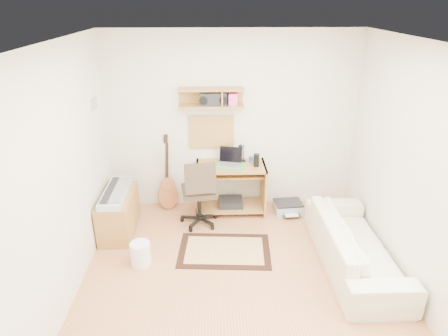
{
  "coord_description": "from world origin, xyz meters",
  "views": [
    {
      "loc": [
        -0.31,
        -3.49,
        2.97
      ],
      "look_at": [
        -0.15,
        1.05,
        1.0
      ],
      "focal_mm": 31.73,
      "sensor_mm": 36.0,
      "label": 1
    }
  ],
  "objects_px": {
    "desk": "(231,189)",
    "cabinet": "(118,213)",
    "printer": "(288,207)",
    "sofa": "(356,238)",
    "task_chair": "(199,191)"
  },
  "relations": [
    {
      "from": "desk",
      "to": "cabinet",
      "type": "relative_size",
      "value": 1.11
    },
    {
      "from": "desk",
      "to": "printer",
      "type": "bearing_deg",
      "value": -3.65
    },
    {
      "from": "desk",
      "to": "printer",
      "type": "height_order",
      "value": "desk"
    },
    {
      "from": "cabinet",
      "to": "printer",
      "type": "relative_size",
      "value": 2.17
    },
    {
      "from": "desk",
      "to": "sofa",
      "type": "xyz_separation_m",
      "value": [
        1.41,
        -1.34,
        -0.0
      ]
    },
    {
      "from": "task_chair",
      "to": "printer",
      "type": "height_order",
      "value": "task_chair"
    },
    {
      "from": "desk",
      "to": "task_chair",
      "type": "height_order",
      "value": "task_chair"
    },
    {
      "from": "task_chair",
      "to": "printer",
      "type": "distance_m",
      "value": 1.41
    },
    {
      "from": "desk",
      "to": "cabinet",
      "type": "xyz_separation_m",
      "value": [
        -1.55,
        -0.49,
        -0.1
      ]
    },
    {
      "from": "cabinet",
      "to": "printer",
      "type": "xyz_separation_m",
      "value": [
        2.41,
        0.44,
        -0.19
      ]
    },
    {
      "from": "desk",
      "to": "sofa",
      "type": "bearing_deg",
      "value": -43.66
    },
    {
      "from": "cabinet",
      "to": "sofa",
      "type": "height_order",
      "value": "sofa"
    },
    {
      "from": "task_chair",
      "to": "cabinet",
      "type": "relative_size",
      "value": 1.12
    },
    {
      "from": "task_chair",
      "to": "sofa",
      "type": "bearing_deg",
      "value": -37.17
    },
    {
      "from": "desk",
      "to": "printer",
      "type": "xyz_separation_m",
      "value": [
        0.86,
        -0.05,
        -0.29
      ]
    }
  ]
}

